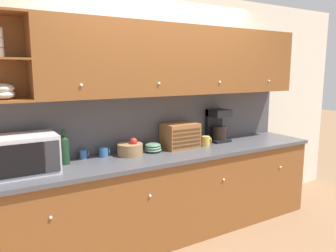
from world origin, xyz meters
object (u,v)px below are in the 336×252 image
Objects in this scene: microwave at (25,154)px; bowl_stack_on_counter at (153,148)px; mug_patterned_third at (104,152)px; coffee_maker at (217,125)px; wine_bottle at (65,149)px; fruit_basket at (130,149)px; bread_box at (180,136)px; mug_blue_second at (84,154)px; mug at (206,141)px.

microwave reaches higher than bowl_stack_on_counter.
mug_patterned_third is at bearing 13.60° from microwave.
mug_patterned_third is 0.27× the size of coffee_maker.
microwave is 4.88× the size of mug_patterned_third.
fruit_basket is at bearing -1.37° from wine_bottle.
fruit_basket is 0.67× the size of bread_box.
mug_blue_second is 0.71m from bowl_stack_on_counter.
mug_blue_second is 0.87× the size of mug_patterned_third.
mug_blue_second is at bearing 172.69° from mug.
bowl_stack_on_counter is at bearing 4.63° from microwave.
mug_patterned_third is at bearing 171.31° from bowl_stack_on_counter.
mug_patterned_third is (0.19, -0.03, 0.00)m from mug_blue_second.
wine_bottle is 1.82m from coffee_maker.
bowl_stack_on_counter is (0.90, -0.01, -0.10)m from wine_bottle.
microwave is at bearing -158.76° from mug_blue_second.
coffee_maker reaches higher than mug_blue_second.
fruit_basket reaches higher than mug.
bread_box is 3.46× the size of mug.
fruit_basket is at bearing 176.50° from mug.
mug_patterned_third is 0.41× the size of fruit_basket.
mug_patterned_third is 0.27× the size of bread_box.
coffee_maker is (2.17, 0.17, 0.03)m from microwave.
wine_bottle reaches higher than bowl_stack_on_counter.
bowl_stack_on_counter is 1.69× the size of mug.
microwave reaches higher than mug_blue_second.
bread_box reaches higher than fruit_basket.
mug_patterned_third is at bearing 173.16° from mug.
bread_box is (0.86, -0.06, 0.09)m from mug_patterned_third.
bowl_stack_on_counter is 0.65m from mug.
wine_bottle is at bearing 179.38° from bowl_stack_on_counter.
wine_bottle is at bearing -178.10° from coffee_maker.
mug reaches higher than mug_blue_second.
mug_blue_second is at bearing 27.00° from wine_bottle.
microwave is 2.00× the size of fruit_basket.
wine_bottle is 1.72× the size of bowl_stack_on_counter.
mug is at bearing -3.50° from fruit_basket.
mug_patterned_third is 0.26m from fruit_basket.
mug_patterned_third is 0.95× the size of mug.
mug_patterned_third is 0.52m from bowl_stack_on_counter.
wine_bottle is at bearing 178.63° from fruit_basket.
mug_blue_second is (0.55, 0.21, -0.12)m from microwave.
mug_blue_second is 0.49× the size of bowl_stack_on_counter.
mug is (1.90, 0.04, -0.11)m from microwave.
bread_box is (0.35, 0.02, 0.09)m from bowl_stack_on_counter.
mug_patterned_third reaches higher than bowl_stack_on_counter.
microwave reaches higher than fruit_basket.
bread_box is at bearing 165.56° from mug.
bowl_stack_on_counter is (0.70, -0.11, 0.00)m from mug_blue_second.
microwave is 0.37m from wine_bottle.
bread_box is 0.32m from mug.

